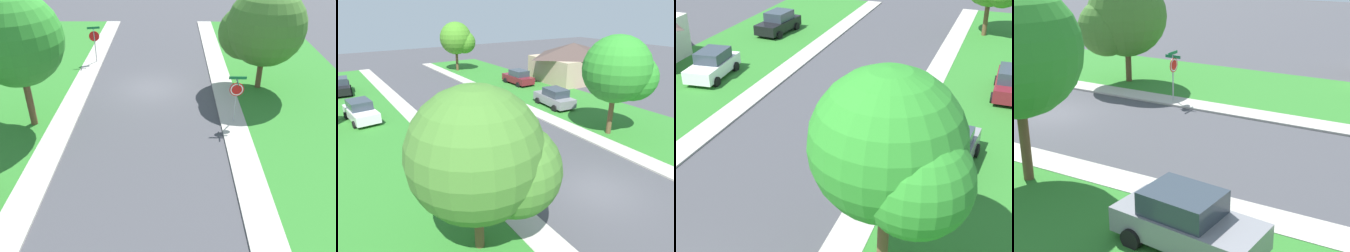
# 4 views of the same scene
# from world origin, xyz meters

# --- Properties ---
(sidewalk_east) EXTENTS (1.40, 56.00, 0.10)m
(sidewalk_east) POSITION_xyz_m (4.70, 12.00, 0.05)
(sidewalk_east) COLOR #ADA89E
(sidewalk_east) RESTS_ON ground
(lawn_east) EXTENTS (8.00, 56.00, 0.08)m
(lawn_east) POSITION_xyz_m (9.40, 12.00, 0.04)
(lawn_east) COLOR #2D7528
(lawn_east) RESTS_ON ground
(sidewalk_west) EXTENTS (1.40, 56.00, 0.10)m
(sidewalk_west) POSITION_xyz_m (-4.70, 12.00, 0.05)
(sidewalk_west) COLOR #ADA89E
(sidewalk_west) RESTS_ON ground
(car_white_near_corner) EXTENTS (2.39, 4.47, 1.76)m
(car_white_near_corner) POSITION_xyz_m (-8.47, 17.29, 0.87)
(car_white_near_corner) COLOR white
(car_white_near_corner) RESTS_ON ground
(car_grey_far_down_street) EXTENTS (2.33, 4.45, 1.76)m
(car_grey_far_down_street) POSITION_xyz_m (7.25, 11.78, 0.87)
(car_grey_far_down_street) COLOR gray
(car_grey_far_down_street) RESTS_ON ground
(car_black_kerbside_mid) EXTENTS (2.31, 4.44, 1.76)m
(car_black_kerbside_mid) POSITION_xyz_m (-8.95, 27.27, 0.87)
(car_black_kerbside_mid) COLOR black
(car_black_kerbside_mid) RESTS_ON ground
(car_maroon_across_road) EXTENTS (2.05, 4.30, 1.76)m
(car_maroon_across_road) POSITION_xyz_m (9.35, 20.65, 0.87)
(car_maroon_across_road) COLOR maroon
(car_maroon_across_road) RESTS_ON ground
(tree_across_right) EXTENTS (4.94, 4.59, 7.07)m
(tree_across_right) POSITION_xyz_m (6.50, 4.50, 4.62)
(tree_across_right) COLOR brown
(tree_across_right) RESTS_ON ground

